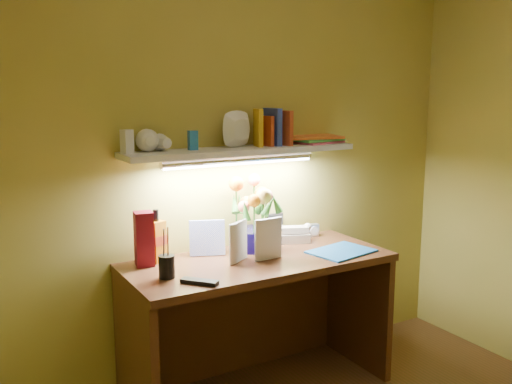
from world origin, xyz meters
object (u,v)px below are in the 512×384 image
desk (259,326)px  desk_clock (312,230)px  whisky_bottle (156,236)px  telephone (293,232)px  flower_bouquet (254,214)px

desk → desk_clock: (0.51, 0.23, 0.41)m
desk_clock → whisky_bottle: whisky_bottle is taller
telephone → flower_bouquet: bearing=-151.9°
desk → telephone: bearing=29.2°
desk → desk_clock: 0.69m
whisky_bottle → desk: bearing=-23.7°
flower_bouquet → whisky_bottle: flower_bouquet is taller
telephone → desk_clock: 0.16m
desk_clock → whisky_bottle: bearing=-164.6°
telephone → whisky_bottle: bearing=-158.9°
desk → flower_bouquet: flower_bouquet is taller
flower_bouquet → telephone: 0.32m
flower_bouquet → telephone: (0.28, 0.03, -0.15)m
desk → telephone: size_ratio=8.03×
flower_bouquet → whisky_bottle: 0.55m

